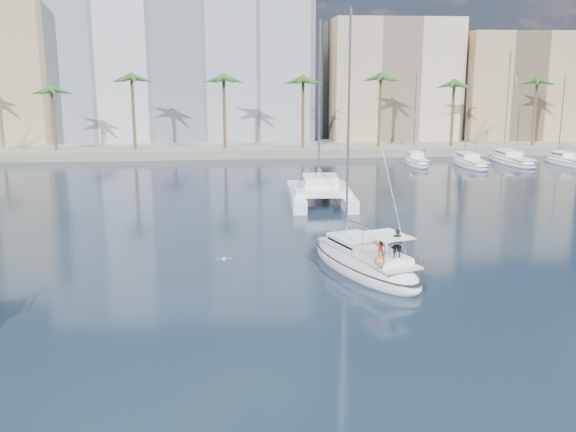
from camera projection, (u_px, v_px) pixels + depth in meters
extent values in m
plane|color=black|center=(312.00, 286.00, 36.69)|extent=(160.00, 160.00, 0.00)
cube|color=gray|center=(259.00, 149.00, 95.78)|extent=(120.00, 14.00, 1.20)
cube|color=silver|center=(180.00, 58.00, 103.35)|extent=(42.00, 16.00, 28.00)
cube|color=beige|center=(390.00, 83.00, 104.46)|extent=(20.00, 14.00, 20.00)
cube|color=tan|center=(513.00, 90.00, 104.58)|extent=(18.00, 12.00, 18.00)
cylinder|color=brown|center=(12.00, 121.00, 87.74)|extent=(0.44, 0.44, 10.50)
sphere|color=#2A561F|center=(8.00, 82.00, 86.57)|extent=(3.60, 3.60, 3.60)
cylinder|color=brown|center=(260.00, 120.00, 90.87)|extent=(0.44, 0.44, 10.50)
sphere|color=#2A561F|center=(259.00, 82.00, 89.70)|extent=(3.60, 3.60, 3.60)
cylinder|color=brown|center=(491.00, 118.00, 93.99)|extent=(0.44, 0.44, 10.50)
sphere|color=#2A561F|center=(494.00, 81.00, 92.83)|extent=(3.60, 3.60, 3.60)
ellipsoid|color=white|center=(364.00, 265.00, 39.49)|extent=(6.89, 11.57, 2.29)
ellipsoid|color=black|center=(365.00, 260.00, 39.42)|extent=(6.96, 11.68, 0.18)
cube|color=silver|center=(367.00, 252.00, 39.11)|extent=(5.04, 8.64, 0.12)
cube|color=white|center=(356.00, 242.00, 40.16)|extent=(3.40, 4.18, 0.60)
cube|color=black|center=(356.00, 241.00, 40.16)|extent=(3.28, 3.78, 0.14)
cylinder|color=#B7BABF|center=(348.00, 129.00, 39.75)|extent=(0.15, 0.15, 14.46)
cylinder|color=#B7BABF|center=(365.00, 226.00, 39.05)|extent=(1.55, 4.25, 0.11)
cube|color=white|center=(386.00, 258.00, 37.17)|extent=(2.87, 3.29, 0.36)
cube|color=white|center=(387.00, 235.00, 36.77)|extent=(2.87, 3.29, 0.04)
torus|color=silver|center=(396.00, 251.00, 36.08)|extent=(0.92, 0.36, 0.96)
torus|color=#ED540C|center=(380.00, 261.00, 35.23)|extent=(0.66, 0.39, 0.64)
imported|color=black|center=(397.00, 243.00, 36.44)|extent=(0.63, 0.44, 1.67)
imported|color=#A42319|center=(380.00, 247.00, 36.83)|extent=(0.62, 0.55, 1.06)
cube|color=white|center=(296.00, 196.00, 60.03)|extent=(1.72, 11.40, 1.10)
cube|color=white|center=(344.00, 196.00, 60.24)|extent=(1.72, 11.40, 1.10)
cube|color=white|center=(321.00, 189.00, 59.42)|extent=(5.36, 6.47, 0.50)
cube|color=white|center=(320.00, 181.00, 59.81)|extent=(3.28, 3.55, 1.00)
cube|color=black|center=(320.00, 180.00, 59.80)|extent=(3.28, 3.09, 0.18)
cylinder|color=#B7BABF|center=(319.00, 103.00, 59.91)|extent=(0.18, 0.18, 15.14)
ellipsoid|color=silver|center=(224.00, 259.00, 39.95)|extent=(0.21, 0.41, 0.19)
sphere|color=silver|center=(224.00, 258.00, 40.13)|extent=(0.11, 0.11, 0.11)
cube|color=gray|center=(219.00, 259.00, 39.92)|extent=(0.47, 0.17, 0.11)
cube|color=gray|center=(229.00, 259.00, 39.97)|extent=(0.47, 0.17, 0.11)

